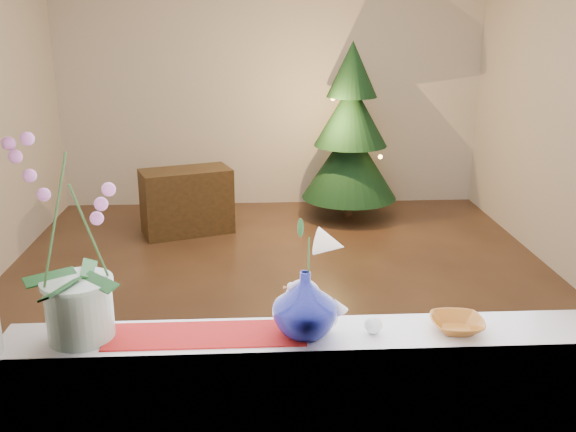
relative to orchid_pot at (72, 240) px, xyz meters
name	(u,v)px	position (x,y,z in m)	size (l,w,h in m)	color
ground	(282,294)	(0.81, 2.36, -1.28)	(5.00, 5.00, 0.00)	#331F14
wall_back	(271,80)	(0.81, 4.86, 0.07)	(4.50, 0.10, 2.70)	beige
wall_front	(319,230)	(0.81, -0.14, 0.07)	(4.50, 0.10, 2.70)	beige
windowsill	(313,338)	(0.81, -0.01, -0.38)	(2.20, 0.26, 0.04)	white
window_frame	(319,118)	(0.81, -0.11, 0.42)	(2.22, 0.06, 1.60)	white
runner	(206,335)	(0.43, -0.01, -0.36)	(0.70, 0.20, 0.01)	maroon
orchid_pot	(72,240)	(0.00, 0.00, 0.00)	(0.25, 0.25, 0.72)	white
swan	(316,307)	(0.82, 0.01, -0.27)	(0.22, 0.10, 0.19)	silver
blue_vase	(305,299)	(0.78, -0.02, -0.22)	(0.26, 0.26, 0.27)	navy
lily	(306,234)	(0.78, -0.02, 0.02)	(0.15, 0.09, 0.21)	white
paperweight	(373,325)	(1.02, -0.02, -0.33)	(0.07, 0.07, 0.07)	white
amber_dish	(457,325)	(1.33, -0.02, -0.34)	(0.16, 0.16, 0.04)	#9A5718
xmas_tree	(351,132)	(1.59, 4.31, -0.39)	(0.97, 0.97, 1.78)	#13321D
side_table	(187,201)	(-0.03, 3.87, -0.97)	(0.83, 0.41, 0.62)	black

